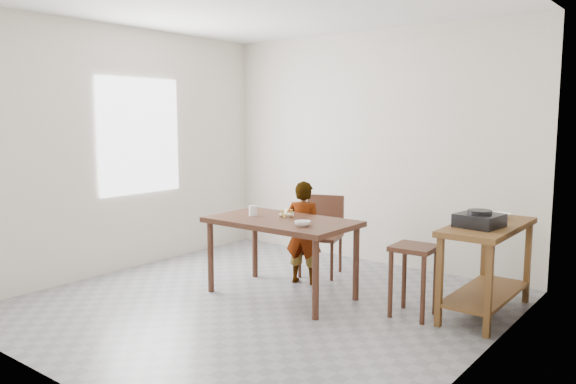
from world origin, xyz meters
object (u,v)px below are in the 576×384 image
Objects in this scene: child at (303,232)px; dining_chair at (321,236)px; dining_table at (282,258)px; stool at (413,281)px; prep_counter at (486,269)px.

dining_chair is at bearing -101.14° from child.
stool is at bearing 11.68° from dining_table.
prep_counter is at bearing 43.01° from stool.
child is at bearing 100.23° from dining_table.
stool is (1.33, -0.21, -0.22)m from child.
dining_chair is 1.38× the size of stool.
dining_table is 1.27m from stool.
child reaches higher than prep_counter.
stool is at bearing -136.99° from prep_counter.
dining_table is at bearing -157.85° from prep_counter.
dining_table is 1.17× the size of prep_counter.
child reaches higher than dining_table.
child is 1.25× the size of dining_chair.
dining_chair reaches higher than dining_table.
dining_chair reaches higher than stool.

